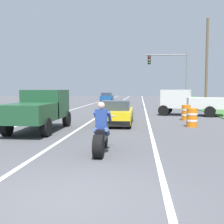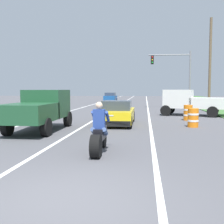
% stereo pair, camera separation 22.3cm
% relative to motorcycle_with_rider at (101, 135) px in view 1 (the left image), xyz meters
% --- Properties ---
extents(ground_plane, '(160.00, 160.00, 0.00)m').
position_rel_motorcycle_with_rider_xyz_m(ground_plane, '(-0.09, -3.66, -0.59)').
color(ground_plane, '#4C4C51').
extents(lane_stripe_left_solid, '(0.14, 120.00, 0.01)m').
position_rel_motorcycle_with_rider_xyz_m(lane_stripe_left_solid, '(-5.49, 16.34, -0.59)').
color(lane_stripe_left_solid, white).
rests_on(lane_stripe_left_solid, ground).
extents(lane_stripe_right_solid, '(0.14, 120.00, 0.01)m').
position_rel_motorcycle_with_rider_xyz_m(lane_stripe_right_solid, '(1.71, 16.34, -0.59)').
color(lane_stripe_right_solid, white).
rests_on(lane_stripe_right_solid, ground).
extents(lane_stripe_centre_dashed, '(0.14, 120.00, 0.01)m').
position_rel_motorcycle_with_rider_xyz_m(lane_stripe_centre_dashed, '(-1.89, 16.34, -0.59)').
color(lane_stripe_centre_dashed, white).
rests_on(lane_stripe_centre_dashed, ground).
extents(motorcycle_with_rider, '(0.70, 2.21, 1.62)m').
position_rel_motorcycle_with_rider_xyz_m(motorcycle_with_rider, '(0.00, 0.00, 0.00)').
color(motorcycle_with_rider, black).
rests_on(motorcycle_with_rider, ground).
extents(sports_car_yellow, '(1.84, 4.30, 1.37)m').
position_rel_motorcycle_with_rider_xyz_m(sports_car_yellow, '(-0.16, 7.29, 0.04)').
color(sports_car_yellow, yellow).
rests_on(sports_car_yellow, ground).
extents(pickup_truck_left_lane_dark_green, '(2.02, 4.80, 1.98)m').
position_rel_motorcycle_with_rider_xyz_m(pickup_truck_left_lane_dark_green, '(-3.63, 4.45, 0.51)').
color(pickup_truck_left_lane_dark_green, '#1E4C2D').
rests_on(pickup_truck_left_lane_dark_green, ground).
extents(pickup_truck_right_shoulder_white, '(5.14, 3.14, 1.98)m').
position_rel_motorcycle_with_rider_xyz_m(pickup_truck_right_shoulder_white, '(4.88, 13.36, 0.51)').
color(pickup_truck_right_shoulder_white, silver).
rests_on(pickup_truck_right_shoulder_white, ground).
extents(traffic_light_mast_near, '(4.40, 0.34, 6.00)m').
position_rel_motorcycle_with_rider_xyz_m(traffic_light_mast_near, '(4.69, 21.48, 3.39)').
color(traffic_light_mast_near, gray).
rests_on(traffic_light_mast_near, ground).
extents(utility_pole_roadside, '(0.24, 0.24, 8.69)m').
position_rel_motorcycle_with_rider_xyz_m(utility_pole_roadside, '(7.47, 19.02, 3.75)').
color(utility_pole_roadside, brown).
rests_on(utility_pole_roadside, ground).
extents(construction_barrel_nearest, '(0.58, 0.58, 1.00)m').
position_rel_motorcycle_with_rider_xyz_m(construction_barrel_nearest, '(3.95, 6.63, -0.09)').
color(construction_barrel_nearest, orange).
rests_on(construction_barrel_nearest, ground).
extents(construction_barrel_mid, '(0.58, 0.58, 1.00)m').
position_rel_motorcycle_with_rider_xyz_m(construction_barrel_mid, '(4.17, 9.90, -0.09)').
color(construction_barrel_mid, orange).
rests_on(construction_barrel_mid, ground).
extents(distant_car_far_ahead, '(1.80, 4.00, 1.50)m').
position_rel_motorcycle_with_rider_xyz_m(distant_car_far_ahead, '(-4.09, 35.60, 0.18)').
color(distant_car_far_ahead, '#194C8C').
rests_on(distant_car_far_ahead, ground).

